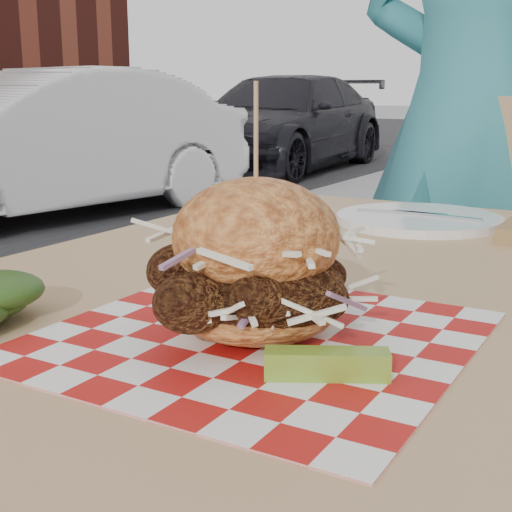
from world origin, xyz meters
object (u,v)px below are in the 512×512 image
(car_dark, at_px, (282,123))
(sandwich, at_px, (256,269))
(diner, at_px, (467,112))
(car_white, at_px, (41,144))
(patio_chair, at_px, (498,272))
(patio_table, at_px, (316,338))

(car_dark, height_order, sandwich, car_dark)
(diner, distance_m, car_dark, 6.90)
(car_white, distance_m, patio_chair, 4.39)
(patio_table, bearing_deg, patio_chair, 88.01)
(patio_chair, bearing_deg, car_dark, 141.06)
(car_dark, distance_m, patio_chair, 7.13)
(diner, height_order, car_white, diner)
(patio_chair, xyz_separation_m, sandwich, (0.01, -1.14, 0.26))
(patio_table, relative_size, sandwich, 5.42)
(diner, relative_size, patio_chair, 1.92)
(car_white, relative_size, sandwich, 15.38)
(diner, xyz_separation_m, car_white, (-3.66, 2.00, -0.35))
(patio_chair, height_order, sandwich, sandwich)
(patio_chair, bearing_deg, car_white, 168.88)
(car_white, relative_size, patio_chair, 3.58)
(patio_table, relative_size, patio_chair, 1.26)
(car_white, distance_m, patio_table, 4.89)
(diner, xyz_separation_m, patio_chair, (0.14, -0.19, -0.36))
(diner, height_order, patio_chair, diner)
(sandwich, bearing_deg, diner, 96.71)
(car_white, bearing_deg, sandwich, -30.47)
(car_white, xyz_separation_m, patio_chair, (3.80, -2.19, -0.01))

